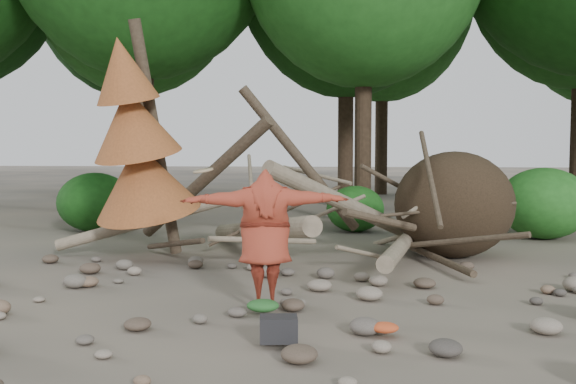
{
  "coord_description": "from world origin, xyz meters",
  "views": [
    {
      "loc": [
        0.69,
        -7.78,
        2.05
      ],
      "look_at": [
        -0.22,
        1.5,
        1.4
      ],
      "focal_mm": 40.0,
      "sensor_mm": 36.0,
      "label": 1
    }
  ],
  "objects": [
    {
      "name": "ground",
      "position": [
        0.0,
        0.0,
        0.0
      ],
      "size": [
        120.0,
        120.0,
        0.0
      ],
      "primitive_type": "plane",
      "color": "#514C44",
      "rests_on": "ground"
    },
    {
      "name": "deadfall_pile",
      "position": [
        2.02,
        4.24,
        0.95
      ],
      "size": [
        8.55,
        5.24,
        3.3
      ],
      "color": "#332619",
      "rests_on": "ground"
    },
    {
      "name": "dead_conifer",
      "position": [
        -3.12,
        3.37,
        2.11
      ],
      "size": [
        2.06,
        2.16,
        4.35
      ],
      "color": "#4C3F30",
      "rests_on": "ground"
    },
    {
      "name": "bush_left",
      "position": [
        -5.5,
        7.2,
        0.72
      ],
      "size": [
        1.8,
        1.8,
        1.44
      ],
      "primitive_type": "ellipsoid",
      "color": "#164A13",
      "rests_on": "ground"
    },
    {
      "name": "bush_mid",
      "position": [
        0.8,
        7.8,
        0.56
      ],
      "size": [
        1.4,
        1.4,
        1.12
      ],
      "primitive_type": "ellipsoid",
      "color": "#1E5E1B",
      "rests_on": "ground"
    },
    {
      "name": "bush_right",
      "position": [
        5.0,
        7.0,
        0.8
      ],
      "size": [
        2.0,
        2.0,
        1.6
      ],
      "primitive_type": "ellipsoid",
      "color": "#276F22",
      "rests_on": "ground"
    },
    {
      "name": "frisbee_thrower",
      "position": [
        -0.38,
        0.13,
        0.93
      ],
      "size": [
        2.16,
        1.03,
        1.71
      ],
      "color": "#983422",
      "rests_on": "ground"
    },
    {
      "name": "backpack",
      "position": [
        -0.04,
        -1.35,
        0.13
      ],
      "size": [
        0.42,
        0.31,
        0.26
      ],
      "primitive_type": "cube",
      "rotation": [
        0.0,
        0.0,
        0.14
      ],
      "color": "black",
      "rests_on": "ground"
    },
    {
      "name": "cloth_green",
      "position": [
        -0.37,
        -0.15,
        0.07
      ],
      "size": [
        0.4,
        0.33,
        0.15
      ],
      "primitive_type": "ellipsoid",
      "color": "#265F27",
      "rests_on": "ground"
    },
    {
      "name": "cloth_orange",
      "position": [
        1.06,
        -0.9,
        0.06
      ],
      "size": [
        0.31,
        0.25,
        0.11
      ],
      "primitive_type": "ellipsoid",
      "color": "#C64822",
      "rests_on": "ground"
    }
  ]
}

